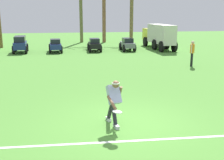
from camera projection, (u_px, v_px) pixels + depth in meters
name	position (u px, v px, depth m)	size (l,w,h in m)	color
ground_plane	(126.00, 124.00, 8.34)	(80.00, 80.00, 0.00)	#4E8B34
field_line_paint	(135.00, 141.00, 7.24)	(27.74, 0.10, 0.01)	white
frisbee_thrower	(114.00, 100.00, 8.02)	(0.47, 1.16, 1.39)	#23232D
frisbee_in_flight	(117.00, 112.00, 7.31)	(0.28, 0.28, 0.06)	white
teammate_near_sideline	(192.00, 51.00, 17.11)	(0.36, 0.44, 1.56)	black
parked_car_slot_a	(20.00, 44.00, 23.18)	(1.32, 2.47, 1.34)	navy
parked_car_slot_b	(55.00, 45.00, 23.43)	(1.23, 2.26, 1.10)	navy
parked_car_slot_c	(94.00, 45.00, 24.02)	(1.09, 2.21, 1.10)	black
parked_car_slot_d	(127.00, 44.00, 24.38)	(1.12, 2.22, 1.10)	slate
box_truck	(159.00, 35.00, 25.60)	(1.63, 5.95, 2.20)	yellow
palm_tree_left_of_centre	(81.00, 9.00, 30.54)	(3.38, 3.09, 6.26)	brown
palm_tree_right_of_centre	(104.00, 9.00, 30.55)	(3.15, 3.00, 6.32)	brown
palm_tree_far_right	(132.00, 8.00, 30.75)	(3.47, 3.45, 6.45)	brown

